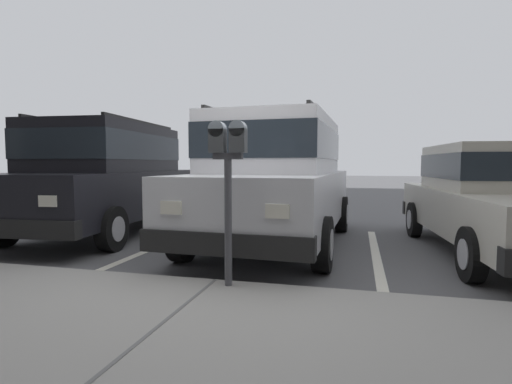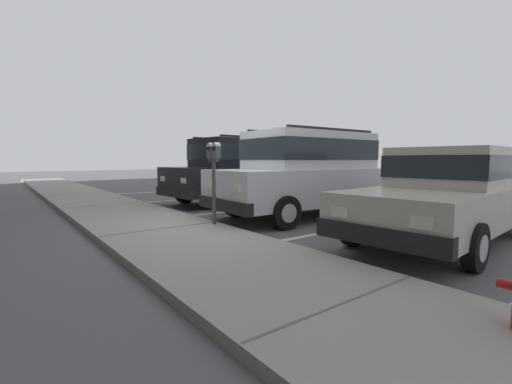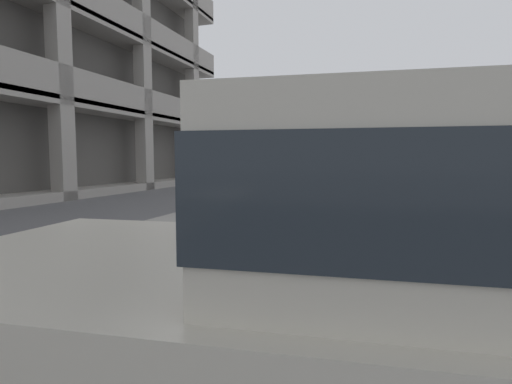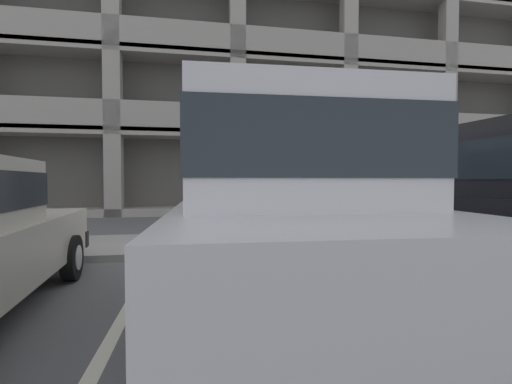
% 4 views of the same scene
% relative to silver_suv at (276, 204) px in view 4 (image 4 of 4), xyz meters
% --- Properties ---
extents(ground_plane, '(80.00, 80.00, 0.10)m').
position_rel_silver_suv_xyz_m(ground_plane, '(0.12, 2.28, -1.14)').
color(ground_plane, '#565659').
extents(sidewalk, '(40.00, 2.20, 0.12)m').
position_rel_silver_suv_xyz_m(sidewalk, '(0.12, 3.58, -1.03)').
color(sidewalk, gray).
rests_on(sidewalk, ground_plane).
extents(parking_stall_lines, '(13.03, 4.80, 0.01)m').
position_rel_silver_suv_xyz_m(parking_stall_lines, '(1.73, 0.88, -1.08)').
color(parking_stall_lines, silver).
rests_on(parking_stall_lines, ground_plane).
extents(silver_suv, '(2.14, 4.84, 2.03)m').
position_rel_silver_suv_xyz_m(silver_suv, '(0.00, 0.00, 0.00)').
color(silver_suv, silver).
rests_on(silver_suv, ground_plane).
extents(parking_meter_near, '(0.35, 0.12, 1.54)m').
position_rel_silver_suv_xyz_m(parking_meter_near, '(-0.06, 2.63, 0.18)').
color(parking_meter_near, '#47474C').
rests_on(parking_meter_near, sidewalk).
extents(parking_garage, '(32.00, 10.00, 16.25)m').
position_rel_silver_suv_xyz_m(parking_garage, '(0.83, 15.12, 6.45)').
color(parking_garage, '#54514D').
rests_on(parking_garage, ground_plane).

